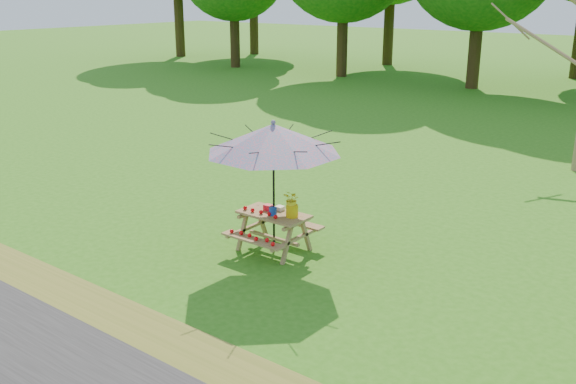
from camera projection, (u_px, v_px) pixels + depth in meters
The scene contains 7 objects.
ground at pixel (172, 233), 11.73m from camera, with size 120.00×120.00×0.00m, color #307316.
drygrass_strip at pixel (32, 286), 9.62m from camera, with size 120.00×1.20×0.01m, color olive.
picnic_table at pixel (274, 232), 10.84m from camera, with size 1.20×1.32×0.67m.
patio_umbrella at pixel (273, 139), 10.35m from camera, with size 2.89×2.89×2.25m.
produce_bins at pixel (273, 209), 10.77m from camera, with size 0.35×0.40×0.13m.
tomatoes_row at pixel (260, 212), 10.68m from camera, with size 0.77×0.13×0.07m, color red, non-canonical shape.
flower_bucket at pixel (292, 203), 10.49m from camera, with size 0.29×0.26×0.45m.
Camera 1 is at (8.39, -7.37, 4.25)m, focal length 40.00 mm.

